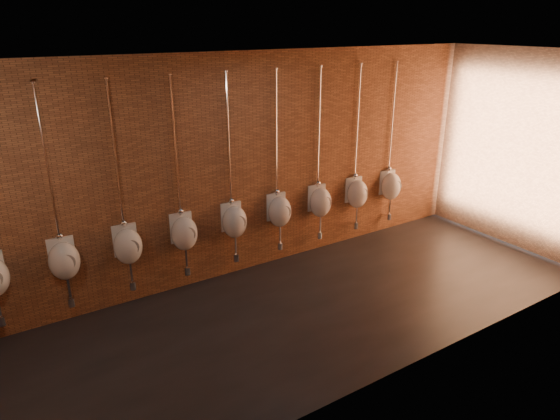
{
  "coord_description": "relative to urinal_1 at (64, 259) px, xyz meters",
  "views": [
    {
      "loc": [
        -3.24,
        -4.56,
        3.56
      ],
      "look_at": [
        0.25,
        0.9,
        1.1
      ],
      "focal_mm": 32.0,
      "sensor_mm": 36.0,
      "label": 1
    }
  ],
  "objects": [
    {
      "name": "urinal_7",
      "position": [
        4.61,
        0.0,
        0.0
      ],
      "size": [
        0.4,
        0.36,
        2.72
      ],
      "color": "white",
      "rests_on": "ground"
    },
    {
      "name": "urinal_8",
      "position": [
        5.38,
        0.0,
        0.0
      ],
      "size": [
        0.4,
        0.36,
        2.72
      ],
      "color": "white",
      "rests_on": "ground"
    },
    {
      "name": "urinal_5",
      "position": [
        3.07,
        0.0,
        0.0
      ],
      "size": [
        0.4,
        0.36,
        2.72
      ],
      "color": "white",
      "rests_on": "ground"
    },
    {
      "name": "urinal_6",
      "position": [
        3.84,
        0.0,
        0.0
      ],
      "size": [
        0.4,
        0.36,
        2.72
      ],
      "color": "white",
      "rests_on": "ground"
    },
    {
      "name": "urinal_2",
      "position": [
        0.77,
        0.0,
        0.0
      ],
      "size": [
        0.4,
        0.36,
        2.72
      ],
      "color": "white",
      "rests_on": "ground"
    },
    {
      "name": "ground",
      "position": [
        2.53,
        -1.37,
        -0.88
      ],
      "size": [
        8.5,
        8.5,
        0.0
      ],
      "primitive_type": "plane",
      "color": "black",
      "rests_on": "ground"
    },
    {
      "name": "urinal_1",
      "position": [
        0.0,
        0.0,
        0.0
      ],
      "size": [
        0.4,
        0.36,
        2.72
      ],
      "color": "white",
      "rests_on": "ground"
    },
    {
      "name": "urinal_3",
      "position": [
        1.54,
        0.0,
        0.0
      ],
      "size": [
        0.4,
        0.36,
        2.72
      ],
      "color": "white",
      "rests_on": "ground"
    },
    {
      "name": "urinal_4",
      "position": [
        2.3,
        0.0,
        0.0
      ],
      "size": [
        0.4,
        0.36,
        2.72
      ],
      "color": "white",
      "rests_on": "ground"
    },
    {
      "name": "room_shell",
      "position": [
        2.53,
        -1.37,
        1.13
      ],
      "size": [
        8.54,
        3.04,
        3.22
      ],
      "color": "black",
      "rests_on": "ground"
    }
  ]
}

